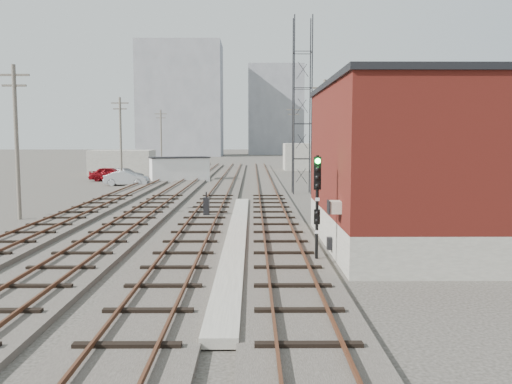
{
  "coord_description": "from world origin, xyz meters",
  "views": [
    {
      "loc": [
        1.27,
        -11.73,
        4.78
      ],
      "look_at": [
        1.42,
        14.12,
        2.2
      ],
      "focal_mm": 38.0,
      "sensor_mm": 36.0,
      "label": 1
    }
  ],
  "objects_px": {
    "car_red": "(111,174)",
    "car_grey": "(125,174)",
    "signal_mast": "(317,200)",
    "site_trailer": "(179,169)",
    "switch_stand": "(206,207)",
    "car_silver": "(127,178)"
  },
  "relations": [
    {
      "from": "switch_stand",
      "to": "car_grey",
      "type": "bearing_deg",
      "value": 114.25
    },
    {
      "from": "car_red",
      "to": "car_silver",
      "type": "bearing_deg",
      "value": -148.76
    },
    {
      "from": "signal_mast",
      "to": "car_red",
      "type": "height_order",
      "value": "signal_mast"
    },
    {
      "from": "signal_mast",
      "to": "car_grey",
      "type": "distance_m",
      "value": 45.05
    },
    {
      "from": "car_grey",
      "to": "signal_mast",
      "type": "bearing_deg",
      "value": -139.07
    },
    {
      "from": "signal_mast",
      "to": "site_trailer",
      "type": "relative_size",
      "value": 0.59
    },
    {
      "from": "car_red",
      "to": "switch_stand",
      "type": "bearing_deg",
      "value": -152.47
    },
    {
      "from": "car_red",
      "to": "car_silver",
      "type": "relative_size",
      "value": 1.05
    },
    {
      "from": "signal_mast",
      "to": "car_red",
      "type": "xyz_separation_m",
      "value": [
        -18.3,
        40.06,
        -1.65
      ]
    },
    {
      "from": "signal_mast",
      "to": "car_red",
      "type": "bearing_deg",
      "value": 114.55
    },
    {
      "from": "site_trailer",
      "to": "car_red",
      "type": "distance_m",
      "value": 7.76
    },
    {
      "from": "site_trailer",
      "to": "car_grey",
      "type": "distance_m",
      "value": 6.79
    },
    {
      "from": "signal_mast",
      "to": "switch_stand",
      "type": "bearing_deg",
      "value": 113.68
    },
    {
      "from": "switch_stand",
      "to": "car_red",
      "type": "bearing_deg",
      "value": 117.52
    },
    {
      "from": "car_silver",
      "to": "car_grey",
      "type": "distance_m",
      "value": 7.54
    },
    {
      "from": "site_trailer",
      "to": "car_grey",
      "type": "bearing_deg",
      "value": 145.02
    },
    {
      "from": "car_red",
      "to": "car_grey",
      "type": "xyz_separation_m",
      "value": [
        1.27,
        1.6,
        -0.11
      ]
    },
    {
      "from": "switch_stand",
      "to": "car_silver",
      "type": "xyz_separation_m",
      "value": [
        -9.97,
        22.48,
        0.04
      ]
    },
    {
      "from": "car_red",
      "to": "signal_mast",
      "type": "bearing_deg",
      "value": -152.84
    },
    {
      "from": "car_red",
      "to": "car_silver",
      "type": "xyz_separation_m",
      "value": [
        3.12,
        -5.71,
        -0.06
      ]
    },
    {
      "from": "car_red",
      "to": "car_grey",
      "type": "distance_m",
      "value": 2.05
    },
    {
      "from": "signal_mast",
      "to": "car_grey",
      "type": "height_order",
      "value": "signal_mast"
    }
  ]
}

